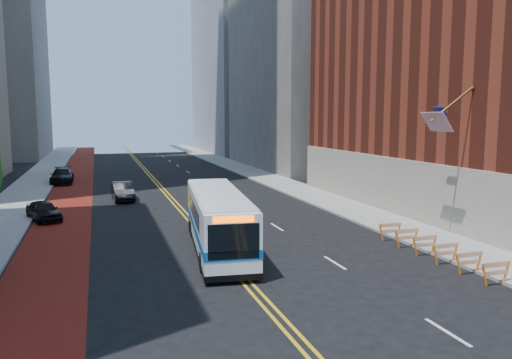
{
  "coord_description": "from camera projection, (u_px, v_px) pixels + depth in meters",
  "views": [
    {
      "loc": [
        -5.74,
        -14.72,
        6.95
      ],
      "look_at": [
        1.51,
        8.0,
        3.87
      ],
      "focal_mm": 35.0,
      "sensor_mm": 36.0,
      "label": 1
    }
  ],
  "objects": [
    {
      "name": "construction_barriers",
      "position": [
        457.0,
        255.0,
        22.57
      ],
      "size": [
        1.42,
        10.91,
        1.0
      ],
      "color": "orange",
      "rests_on": "ground"
    },
    {
      "name": "midrise_right_far",
      "position": [
        257.0,
        5.0,
        93.94
      ],
      "size": [
        20.0,
        28.0,
        55.0
      ],
      "primitive_type": "cube",
      "color": "gray",
      "rests_on": "ground"
    },
    {
      "name": "transit_bus",
      "position": [
        218.0,
        219.0,
        25.77
      ],
      "size": [
        3.73,
        11.37,
        3.07
      ],
      "rotation": [
        0.0,
        0.0,
        -0.12
      ],
      "color": "white",
      "rests_on": "ground"
    },
    {
      "name": "sidewalk_right",
      "position": [
        290.0,
        186.0,
        48.48
      ],
      "size": [
        4.0,
        140.0,
        0.15
      ],
      "primitive_type": "cube",
      "color": "gray",
      "rests_on": "ground"
    },
    {
      "name": "center_line_inner",
      "position": [
        164.0,
        193.0,
        44.82
      ],
      "size": [
        0.14,
        140.0,
        0.01
      ],
      "primitive_type": "cube",
      "color": "gold",
      "rests_on": "ground"
    },
    {
      "name": "car_a",
      "position": [
        44.0,
        211.0,
        33.11
      ],
      "size": [
        2.85,
        4.19,
        1.32
      ],
      "primitive_type": "imported",
      "rotation": [
        0.0,
        0.0,
        0.37
      ],
      "color": "black",
      "rests_on": "ground"
    },
    {
      "name": "bus_lane_paint",
      "position": [
        70.0,
        197.0,
        42.43
      ],
      "size": [
        3.6,
        140.0,
        0.01
      ],
      "primitive_type": "cube",
      "color": "maroon",
      "rests_on": "ground"
    },
    {
      "name": "car_b",
      "position": [
        123.0,
        191.0,
        40.98
      ],
      "size": [
        1.8,
        4.59,
        1.49
      ],
      "primitive_type": "imported",
      "rotation": [
        0.0,
        0.0,
        0.05
      ],
      "color": "black",
      "rests_on": "ground"
    },
    {
      "name": "lane_dashes",
      "position": [
        201.0,
        180.0,
        53.87
      ],
      "size": [
        0.14,
        98.2,
        0.01
      ],
      "color": "silver",
      "rests_on": "ground"
    },
    {
      "name": "center_line_outer",
      "position": [
        168.0,
        193.0,
        44.92
      ],
      "size": [
        0.14,
        140.0,
        0.01
      ],
      "primitive_type": "cube",
      "color": "gold",
      "rests_on": "ground"
    },
    {
      "name": "car_c",
      "position": [
        62.0,
        176.0,
        51.24
      ],
      "size": [
        2.17,
        5.28,
        1.53
      ],
      "primitive_type": "imported",
      "rotation": [
        0.0,
        0.0,
        -0.0
      ],
      "color": "black",
      "rests_on": "ground"
    },
    {
      "name": "ground",
      "position": [
        286.0,
        326.0,
        16.52
      ],
      "size": [
        160.0,
        160.0,
        0.0
      ],
      "primitive_type": "plane",
      "color": "black",
      "rests_on": "ground"
    },
    {
      "name": "midrise_right_near",
      "position": [
        319.0,
        16.0,
        66.25
      ],
      "size": [
        18.0,
        26.0,
        40.0
      ],
      "primitive_type": "cube",
      "color": "slate",
      "rests_on": "ground"
    },
    {
      "name": "sidewalk_left",
      "position": [
        20.0,
        199.0,
        41.24
      ],
      "size": [
        4.0,
        140.0,
        0.15
      ],
      "primitive_type": "cube",
      "color": "gray",
      "rests_on": "ground"
    }
  ]
}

